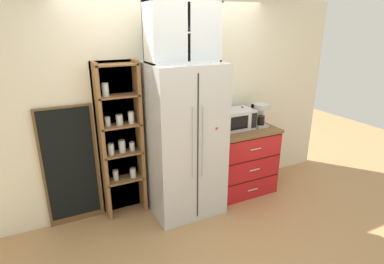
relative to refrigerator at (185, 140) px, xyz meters
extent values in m
plane|color=tan|center=(0.00, -0.01, -0.92)|extent=(10.66, 10.66, 0.00)
cube|color=silver|center=(0.00, 0.39, 0.36)|extent=(4.96, 0.10, 2.55)
cube|color=silver|center=(0.00, 0.00, 0.00)|extent=(0.84, 0.69, 1.84)
cube|color=black|center=(0.00, -0.35, 0.00)|extent=(0.01, 0.01, 1.69)
cylinder|color=silver|center=(-0.06, -0.36, 0.09)|extent=(0.02, 0.02, 0.83)
cylinder|color=silver|center=(0.06, -0.36, 0.09)|extent=(0.02, 0.02, 0.83)
cube|color=red|center=(0.23, -0.35, 0.22)|extent=(0.02, 0.01, 0.02)
cube|color=brown|center=(-0.70, 0.36, 0.01)|extent=(0.52, 0.04, 1.86)
cube|color=olive|center=(-0.92, 0.24, 0.01)|extent=(0.04, 0.22, 1.86)
cube|color=olive|center=(-0.48, 0.24, 0.01)|extent=(0.04, 0.22, 1.86)
cube|color=olive|center=(-0.70, 0.24, -0.46)|extent=(0.46, 0.22, 0.02)
cylinder|color=silver|center=(-0.80, 0.25, -0.40)|extent=(0.07, 0.07, 0.12)
cylinder|color=white|center=(-0.80, 0.25, -0.41)|extent=(0.06, 0.06, 0.08)
cylinder|color=#B2B2B7|center=(-0.80, 0.25, -0.33)|extent=(0.06, 0.06, 0.01)
cylinder|color=silver|center=(-0.59, 0.22, -0.40)|extent=(0.07, 0.07, 0.11)
cylinder|color=#2D2D2D|center=(-0.59, 0.22, -0.42)|extent=(0.06, 0.06, 0.07)
cylinder|color=#B2B2B7|center=(-0.59, 0.22, -0.34)|extent=(0.07, 0.07, 0.01)
cube|color=olive|center=(-0.70, 0.24, -0.12)|extent=(0.46, 0.22, 0.02)
cylinder|color=silver|center=(-0.83, 0.22, -0.05)|extent=(0.07, 0.07, 0.13)
cylinder|color=beige|center=(-0.83, 0.22, -0.07)|extent=(0.06, 0.06, 0.09)
cylinder|color=#B2B2B7|center=(-0.83, 0.22, 0.02)|extent=(0.07, 0.07, 0.01)
cylinder|color=silver|center=(-0.70, 0.24, -0.04)|extent=(0.08, 0.08, 0.14)
cylinder|color=#382316|center=(-0.70, 0.24, -0.06)|extent=(0.07, 0.07, 0.09)
cylinder|color=#B2B2B7|center=(-0.70, 0.24, 0.03)|extent=(0.07, 0.07, 0.01)
cylinder|color=silver|center=(-0.58, 0.24, -0.06)|extent=(0.06, 0.06, 0.10)
cylinder|color=white|center=(-0.58, 0.24, -0.08)|extent=(0.05, 0.05, 0.07)
cylinder|color=#B2B2B7|center=(-0.58, 0.24, -0.01)|extent=(0.06, 0.06, 0.01)
cube|color=olive|center=(-0.70, 0.24, 0.22)|extent=(0.46, 0.22, 0.02)
cylinder|color=silver|center=(-0.83, 0.25, 0.28)|extent=(0.06, 0.06, 0.10)
cylinder|color=#CCB78C|center=(-0.83, 0.25, 0.26)|extent=(0.05, 0.05, 0.07)
cylinder|color=#B2B2B7|center=(-0.83, 0.25, 0.33)|extent=(0.06, 0.06, 0.01)
cylinder|color=silver|center=(-0.70, 0.23, 0.29)|extent=(0.08, 0.08, 0.11)
cylinder|color=brown|center=(-0.70, 0.23, 0.27)|extent=(0.07, 0.07, 0.07)
cylinder|color=#B2B2B7|center=(-0.70, 0.23, 0.35)|extent=(0.07, 0.07, 0.01)
cylinder|color=silver|center=(-0.57, 0.22, 0.30)|extent=(0.07, 0.07, 0.13)
cylinder|color=#E0C67F|center=(-0.57, 0.22, 0.28)|extent=(0.06, 0.06, 0.09)
cylinder|color=#B2B2B7|center=(-0.57, 0.22, 0.37)|extent=(0.06, 0.06, 0.01)
cube|color=olive|center=(-0.70, 0.24, 0.56)|extent=(0.46, 0.22, 0.02)
cylinder|color=silver|center=(-0.83, 0.23, 0.64)|extent=(0.07, 0.07, 0.14)
cylinder|color=#B77A38|center=(-0.83, 0.23, 0.62)|extent=(0.06, 0.06, 0.09)
cylinder|color=#B2B2B7|center=(-0.83, 0.23, 0.72)|extent=(0.07, 0.07, 0.01)
cube|color=olive|center=(-0.70, 0.24, 0.91)|extent=(0.46, 0.22, 0.02)
cube|color=red|center=(0.89, 0.06, -0.48)|extent=(0.86, 0.57, 0.88)
cube|color=brown|center=(0.89, 0.06, -0.02)|extent=(0.89, 0.60, 0.04)
cube|color=black|center=(0.89, -0.23, -0.64)|extent=(0.84, 0.00, 0.01)
cube|color=silver|center=(0.89, -0.24, -0.77)|extent=(0.16, 0.01, 0.01)
cube|color=black|center=(0.89, -0.23, -0.34)|extent=(0.84, 0.00, 0.01)
cube|color=silver|center=(0.89, -0.24, -0.48)|extent=(0.16, 0.01, 0.01)
cube|color=black|center=(0.89, -0.23, -0.05)|extent=(0.84, 0.00, 0.01)
cube|color=silver|center=(0.89, -0.24, -0.19)|extent=(0.16, 0.01, 0.01)
cube|color=silver|center=(0.81, 0.11, 0.13)|extent=(0.44, 0.32, 0.26)
cube|color=black|center=(0.75, -0.06, 0.13)|extent=(0.26, 0.01, 0.17)
cube|color=black|center=(0.98, -0.06, 0.13)|extent=(0.08, 0.01, 0.20)
cube|color=#B7B7BC|center=(1.15, 0.04, 0.02)|extent=(0.17, 0.20, 0.03)
cube|color=#B7B7BC|center=(1.15, 0.11, 0.15)|extent=(0.17, 0.06, 0.30)
cube|color=#B7B7BC|center=(1.15, 0.04, 0.28)|extent=(0.17, 0.20, 0.06)
cylinder|color=black|center=(1.15, 0.03, 0.09)|extent=(0.11, 0.11, 0.12)
cylinder|color=navy|center=(0.89, 0.02, 0.05)|extent=(0.09, 0.09, 0.10)
torus|color=navy|center=(0.95, 0.02, 0.05)|extent=(0.05, 0.01, 0.05)
cylinder|color=#8CA37F|center=(0.89, 0.07, 0.04)|extent=(0.08, 0.08, 0.08)
torus|color=#8CA37F|center=(0.94, 0.07, 0.05)|extent=(0.05, 0.01, 0.05)
cylinder|color=brown|center=(0.53, 0.08, 0.08)|extent=(0.06, 0.06, 0.16)
cone|color=brown|center=(0.53, 0.08, 0.17)|extent=(0.06, 0.06, 0.04)
cylinder|color=brown|center=(0.53, 0.08, 0.20)|extent=(0.02, 0.02, 0.07)
cylinder|color=black|center=(0.53, 0.08, 0.24)|extent=(0.03, 0.03, 0.01)
cylinder|color=silver|center=(0.89, 0.10, 0.11)|extent=(0.06, 0.06, 0.21)
cone|color=silver|center=(0.89, 0.10, 0.22)|extent=(0.06, 0.06, 0.04)
cylinder|color=silver|center=(0.89, 0.10, 0.25)|extent=(0.02, 0.02, 0.07)
cylinder|color=black|center=(0.89, 0.10, 0.29)|extent=(0.03, 0.03, 0.01)
cube|color=silver|center=(0.00, 0.17, 1.23)|extent=(0.80, 0.02, 0.63)
cube|color=silver|center=(0.00, 0.02, 1.54)|extent=(0.80, 0.32, 0.02)
cube|color=silver|center=(0.00, 0.02, 0.93)|extent=(0.80, 0.32, 0.02)
cube|color=silver|center=(-0.39, 0.02, 1.23)|extent=(0.02, 0.32, 0.63)
cube|color=silver|center=(0.39, 0.02, 1.23)|extent=(0.02, 0.32, 0.63)
cube|color=silver|center=(0.00, 0.02, 1.23)|extent=(0.77, 0.30, 0.02)
cube|color=silver|center=(-0.20, -0.13, 1.23)|extent=(0.37, 0.01, 0.59)
cube|color=silver|center=(0.20, -0.13, 1.23)|extent=(0.37, 0.01, 0.59)
cylinder|color=silver|center=(-0.28, 0.02, 0.94)|extent=(0.05, 0.05, 0.00)
cylinder|color=silver|center=(-0.28, 0.02, 0.97)|extent=(0.01, 0.01, 0.07)
cone|color=silver|center=(-0.28, 0.02, 1.03)|extent=(0.06, 0.06, 0.05)
cylinder|color=silver|center=(0.28, 0.02, 0.94)|extent=(0.05, 0.05, 0.00)
cylinder|color=silver|center=(0.28, 0.02, 0.97)|extent=(0.01, 0.01, 0.07)
cone|color=silver|center=(0.28, 0.02, 1.03)|extent=(0.06, 0.06, 0.05)
cylinder|color=white|center=(-0.24, 0.02, 1.27)|extent=(0.06, 0.06, 0.07)
cylinder|color=white|center=(-0.08, 0.02, 1.27)|extent=(0.06, 0.06, 0.07)
cylinder|color=white|center=(0.08, 0.02, 1.27)|extent=(0.06, 0.06, 0.07)
cylinder|color=white|center=(0.24, 0.02, 1.27)|extent=(0.06, 0.06, 0.07)
cube|color=brown|center=(-1.28, 0.32, -0.21)|extent=(0.60, 0.04, 1.41)
cube|color=black|center=(-1.28, 0.30, -0.18)|extent=(0.54, 0.01, 1.31)
camera|label=1|loc=(-1.46, -3.14, 1.31)|focal=28.93mm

